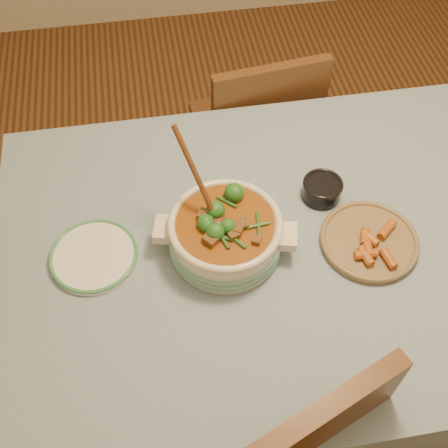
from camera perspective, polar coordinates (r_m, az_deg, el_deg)
name	(u,v)px	position (r m, az deg, el deg)	size (l,w,h in m)	color
floor	(285,353)	(2.18, 6.25, -12.92)	(4.50, 4.50, 0.00)	#402112
dining_table	(306,257)	(1.60, 8.33, -3.29)	(1.68, 1.08, 0.76)	brown
stew_casserole	(225,232)	(1.43, 0.11, -0.86)	(0.37, 0.34, 0.34)	beige
white_plate	(94,256)	(1.50, -13.08, -3.18)	(0.30, 0.30, 0.02)	white
condiment_bowl	(322,189)	(1.59, 9.93, 3.56)	(0.14, 0.14, 0.06)	black
fried_plate	(369,240)	(1.53, 14.56, -1.58)	(0.29, 0.29, 0.04)	olive
chair_far	(257,131)	(2.16, 3.39, 9.40)	(0.45, 0.45, 0.86)	#523219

